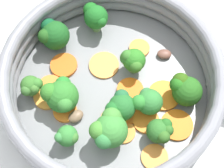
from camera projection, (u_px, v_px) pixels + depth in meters
name	position (u px, v px, depth m)	size (l,w,h in m)	color
ground_plane	(112.00, 93.00, 0.56)	(4.00, 4.00, 0.00)	silver
skillet	(112.00, 91.00, 0.55)	(0.29, 0.29, 0.01)	gray
skillet_rim_wall	(112.00, 80.00, 0.52)	(0.31, 0.31, 0.06)	gray
skillet_rivet_left	(206.00, 120.00, 0.52)	(0.01, 0.01, 0.01)	gray
skillet_rivet_right	(209.00, 84.00, 0.54)	(0.01, 0.01, 0.01)	gray
carrot_slice_0	(154.00, 157.00, 0.50)	(0.04, 0.04, 0.00)	orange
carrot_slice_1	(104.00, 65.00, 0.56)	(0.05, 0.05, 0.00)	#F7923E
carrot_slice_2	(123.00, 132.00, 0.52)	(0.03, 0.03, 0.00)	orange
carrot_slice_3	(64.00, 65.00, 0.56)	(0.04, 0.04, 0.01)	#D75D18
carrot_slice_4	(146.00, 121.00, 0.52)	(0.04, 0.04, 0.00)	orange
carrot_slice_5	(137.00, 47.00, 0.57)	(0.03, 0.03, 0.01)	orange
carrot_slice_6	(47.00, 97.00, 0.54)	(0.04, 0.04, 0.01)	orange
carrot_slice_7	(130.00, 90.00, 0.54)	(0.04, 0.04, 0.01)	orange
carrot_slice_8	(177.00, 124.00, 0.52)	(0.05, 0.05, 0.00)	orange
carrot_slice_9	(51.00, 87.00, 0.54)	(0.04, 0.04, 0.01)	orange
carrot_slice_10	(114.00, 120.00, 0.52)	(0.04, 0.04, 0.00)	orange
carrot_slice_11	(164.00, 95.00, 0.54)	(0.05, 0.05, 0.00)	orange
carrot_slice_12	(65.00, 111.00, 0.53)	(0.03, 0.03, 0.01)	orange
carrot_slice_13	(130.00, 111.00, 0.53)	(0.04, 0.04, 0.00)	orange
broccoli_floret_0	(109.00, 130.00, 0.48)	(0.05, 0.06, 0.05)	olive
broccoli_floret_1	(147.00, 103.00, 0.51)	(0.04, 0.04, 0.04)	#699256
broccoli_floret_2	(68.00, 137.00, 0.49)	(0.03, 0.03, 0.04)	#84B369
broccoli_floret_3	(95.00, 17.00, 0.56)	(0.04, 0.04, 0.05)	#6D9455
broccoli_floret_4	(61.00, 96.00, 0.51)	(0.05, 0.05, 0.05)	#618543
broccoli_floret_5	(132.00, 60.00, 0.53)	(0.04, 0.04, 0.04)	#7BA156
broccoli_floret_6	(53.00, 34.00, 0.56)	(0.05, 0.05, 0.05)	#8CA76E
broccoli_floret_7	(184.00, 89.00, 0.52)	(0.05, 0.04, 0.04)	#6CA15B
broccoli_floret_8	(160.00, 131.00, 0.49)	(0.04, 0.04, 0.04)	#7BB264
broccoli_floret_9	(120.00, 108.00, 0.50)	(0.04, 0.05, 0.05)	#7EA366
broccoli_floret_10	(31.00, 87.00, 0.52)	(0.03, 0.03, 0.04)	olive
mushroom_piece_0	(76.00, 116.00, 0.52)	(0.02, 0.02, 0.01)	#7C6148
mushroom_piece_1	(164.00, 54.00, 0.56)	(0.02, 0.02, 0.01)	brown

